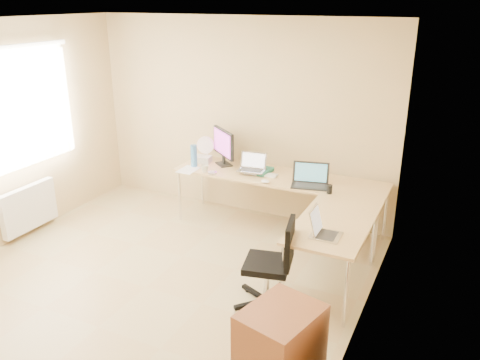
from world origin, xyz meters
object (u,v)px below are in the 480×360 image
at_px(monitor, 224,147).
at_px(keyboard, 261,174).
at_px(desk_main, 278,203).
at_px(water_bottle, 194,156).
at_px(office_chair, 267,258).
at_px(laptop_center, 252,163).
at_px(laptop_black, 310,175).
at_px(mug, 205,169).
at_px(desk_fan, 207,149).
at_px(laptop_return, 327,226).
at_px(cabinet, 280,356).
at_px(desk_return, 332,255).

distance_m(monitor, keyboard, 0.66).
bearing_deg(desk_main, water_bottle, -172.37).
xyz_separation_m(water_bottle, office_chair, (1.63, -1.42, -0.38)).
bearing_deg(laptop_center, monitor, 153.42).
relative_size(monitor, office_chair, 0.62).
distance_m(laptop_black, mug, 1.35).
xyz_separation_m(mug, water_bottle, (-0.23, 0.12, 0.10)).
xyz_separation_m(laptop_black, mug, (-1.35, -0.10, -0.09)).
height_order(monitor, desk_fan, monitor).
height_order(desk_fan, laptop_return, desk_fan).
distance_m(desk_main, desk_fan, 1.25).
xyz_separation_m(mug, office_chair, (1.40, -1.29, -0.28)).
xyz_separation_m(laptop_center, cabinet, (1.37, -2.52, -0.52)).
bearing_deg(water_bottle, laptop_black, -0.82).
bearing_deg(mug, monitor, 77.05).
height_order(laptop_black, desk_fan, desk_fan).
xyz_separation_m(desk_return, mug, (-1.87, 0.72, 0.41)).
distance_m(desk_main, cabinet, 2.82).
bearing_deg(mug, laptop_center, 17.79).
bearing_deg(keyboard, water_bottle, -178.76).
relative_size(desk_fan, cabinet, 0.38).
distance_m(laptop_center, office_chair, 1.74).
xyz_separation_m(laptop_center, laptop_return, (1.32, -1.24, -0.05)).
relative_size(desk_fan, laptop_return, 0.93).
height_order(laptop_black, laptop_return, laptop_black).
distance_m(laptop_center, cabinet, 2.92).
bearing_deg(cabinet, desk_fan, 142.28).
relative_size(mug, office_chair, 0.11).
distance_m(keyboard, cabinet, 2.87).
bearing_deg(office_chair, desk_main, 95.04).
bearing_deg(keyboard, desk_return, -42.58).
xyz_separation_m(laptop_center, desk_fan, (-0.79, 0.29, -0.01)).
bearing_deg(laptop_black, keyboard, 157.29).
distance_m(laptop_black, office_chair, 1.44).
bearing_deg(desk_fan, laptop_black, -24.57).
relative_size(laptop_center, keyboard, 0.80).
distance_m(laptop_black, water_bottle, 1.58).
bearing_deg(laptop_center, cabinet, -67.57).
relative_size(desk_return, laptop_center, 3.91).
bearing_deg(monitor, desk_return, 7.78).
height_order(desk_return, keyboard, keyboard).
bearing_deg(desk_main, laptop_center, -164.10).
xyz_separation_m(monitor, desk_fan, (-0.31, 0.12, -0.09)).
relative_size(mug, desk_fan, 0.34).
relative_size(desk_fan, office_chair, 0.33).
xyz_separation_m(desk_return, monitor, (-1.79, 1.08, 0.61)).
relative_size(desk_main, laptop_center, 7.98).
bearing_deg(desk_return, monitor, 148.75).
distance_m(monitor, laptop_black, 1.30).
bearing_deg(desk_return, water_bottle, 157.99).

